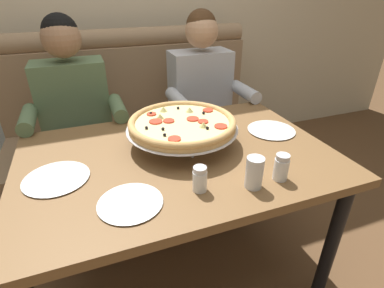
# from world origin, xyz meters

# --- Properties ---
(ground_plane) EXTENTS (16.00, 16.00, 0.00)m
(ground_plane) POSITION_xyz_m (0.00, 0.00, 0.00)
(ground_plane) COLOR brown
(booth_bench) EXTENTS (1.82, 0.78, 1.13)m
(booth_bench) POSITION_xyz_m (0.00, 0.92, 0.40)
(booth_bench) COLOR #937556
(booth_bench) RESTS_ON ground_plane
(dining_table) EXTENTS (1.35, 0.91, 0.75)m
(dining_table) POSITION_xyz_m (0.00, 0.00, 0.66)
(dining_table) COLOR brown
(dining_table) RESTS_ON ground_plane
(diner_left) EXTENTS (0.54, 0.64, 1.27)m
(diner_left) POSITION_xyz_m (-0.41, 0.66, 0.71)
(diner_left) COLOR #2D3342
(diner_left) RESTS_ON ground_plane
(diner_right) EXTENTS (0.54, 0.64, 1.27)m
(diner_right) POSITION_xyz_m (0.41, 0.66, 0.71)
(diner_right) COLOR #2D3342
(diner_right) RESTS_ON ground_plane
(pizza) EXTENTS (0.51, 0.51, 0.14)m
(pizza) POSITION_xyz_m (0.05, 0.09, 0.85)
(pizza) COLOR silver
(pizza) RESTS_ON dining_table
(shaker_pepper_flakes) EXTENTS (0.05, 0.05, 0.10)m
(shaker_pepper_flakes) POSITION_xyz_m (-0.01, -0.27, 0.79)
(shaker_pepper_flakes) COLOR white
(shaker_pepper_flakes) RESTS_ON dining_table
(shaker_oregano) EXTENTS (0.06, 0.06, 0.11)m
(shaker_oregano) POSITION_xyz_m (0.31, -0.31, 0.79)
(shaker_oregano) COLOR white
(shaker_oregano) RESTS_ON dining_table
(plate_near_left) EXTENTS (0.25, 0.25, 0.02)m
(plate_near_left) POSITION_xyz_m (-0.49, -0.02, 0.76)
(plate_near_left) COLOR white
(plate_near_left) RESTS_ON dining_table
(plate_near_right) EXTENTS (0.22, 0.22, 0.02)m
(plate_near_right) POSITION_xyz_m (-0.26, -0.26, 0.76)
(plate_near_right) COLOR white
(plate_near_right) RESTS_ON dining_table
(plate_far_side) EXTENTS (0.24, 0.24, 0.02)m
(plate_far_side) POSITION_xyz_m (0.52, 0.06, 0.76)
(plate_far_side) COLOR white
(plate_far_side) RESTS_ON dining_table
(drinking_glass) EXTENTS (0.06, 0.06, 0.12)m
(drinking_glass) POSITION_xyz_m (0.18, -0.32, 0.80)
(drinking_glass) COLOR silver
(drinking_glass) RESTS_ON dining_table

